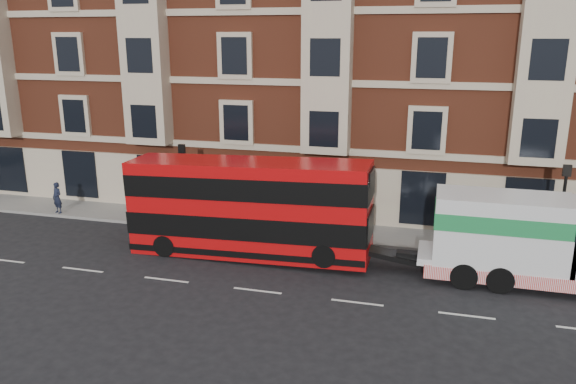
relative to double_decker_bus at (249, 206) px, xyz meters
The scene contains 8 objects.
ground 4.47m from the double_decker_bus, 66.46° to the right, with size 120.00×120.00×0.00m, color black.
sidewalk 4.87m from the double_decker_bus, 69.32° to the left, with size 90.00×3.00×0.15m, color slate.
victorian_terrace 14.00m from the double_decker_bus, 80.07° to the left, with size 45.00×12.00×20.40m.
lamp_post_west 5.25m from the double_decker_bus, 148.76° to the left, with size 0.35×0.15×4.35m.
lamp_post_east 13.79m from the double_decker_bus, 11.37° to the left, with size 0.35×0.15×4.35m.
double_decker_bus is the anchor object (origin of this frame).
tow_truck 12.07m from the double_decker_bus, ahead, with size 8.83×2.61×3.68m.
pedestrian 12.76m from the double_decker_bus, 166.93° to the left, with size 0.65×0.42×1.77m, color black.
Camera 1 is at (6.49, -19.49, 9.86)m, focal length 35.00 mm.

